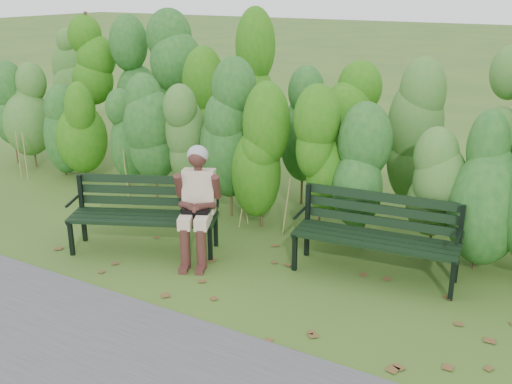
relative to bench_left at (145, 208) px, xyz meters
The scene contains 6 objects.
ground 1.27m from the bench_left, ahead, with size 80.00×80.00×0.00m, color #375921.
hedge_band 2.33m from the bench_left, 57.25° to the left, with size 11.04×1.67×2.42m.
leaf_litter 1.76m from the bench_left, ahead, with size 5.68×2.09×0.01m.
bench_left is the anchor object (origin of this frame).
bench_right 2.46m from the bench_left, 15.71° to the left, with size 1.64×0.69×0.80m.
seated_woman 0.66m from the bench_left, ahead, with size 0.58×0.75×1.18m.
Camera 1 is at (2.84, -4.60, 2.76)m, focal length 42.00 mm.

